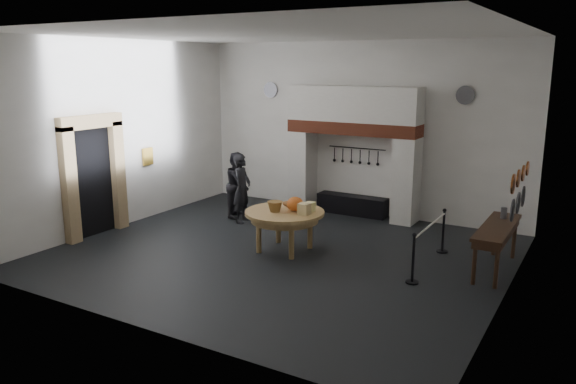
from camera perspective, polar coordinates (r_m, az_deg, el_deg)
The scene contains 39 objects.
floor at distance 11.94m, azimuth -0.80°, elevation -6.26°, with size 9.00×8.00×0.02m, color black.
ceiling at distance 11.30m, azimuth -0.88°, elevation 15.85°, with size 9.00×8.00×0.02m, color silver.
wall_back at distance 14.94m, azimuth 7.18°, elevation 6.39°, with size 9.00×0.02×4.50m, color white.
wall_front at distance 8.30m, azimuth -15.29°, elevation 0.84°, with size 9.00×0.02×4.50m, color white.
wall_left at distance 14.25m, azimuth -16.59°, elevation 5.64°, with size 0.02×8.00×4.50m, color white.
wall_right at distance 9.88m, azimuth 22.10°, elevation 2.22°, with size 0.02×8.00×4.50m, color white.
chimney_pier_left at distance 15.45m, azimuth 1.51°, elevation 2.28°, with size 0.55×0.70×2.15m, color silver.
chimney_pier_right at distance 14.28m, azimuth 11.93°, elevation 1.13°, with size 0.55×0.70×2.15m, color silver.
hearth_brick_band at distance 14.62m, azimuth 6.64°, elevation 6.49°, with size 3.50×0.72×0.32m, color #9E442B.
chimney_hood at distance 14.56m, azimuth 6.70°, elevation 8.88°, with size 3.50×0.70×0.90m, color silver.
iron_range at distance 15.05m, azimuth 6.55°, elevation -1.30°, with size 1.90×0.45×0.50m, color black.
utensil_rail at distance 14.93m, azimuth 7.01°, elevation 4.45°, with size 0.02×0.02×1.60m, color black.
door_recess at distance 13.72m, azimuth -19.27°, elevation 0.96°, with size 0.04×1.10×2.50m, color black.
door_jamb_near at distance 13.22m, azimuth -21.32°, elevation 0.57°, with size 0.22×0.30×2.60m, color tan.
door_jamb_far at distance 14.10m, azimuth -16.90°, elevation 1.63°, with size 0.22×0.30×2.60m, color tan.
door_lintel at distance 13.45m, azimuth -19.46°, elevation 6.76°, with size 0.22×1.70×0.30m, color tan.
wall_plaque at distance 14.85m, azimuth -14.06°, elevation 3.53°, with size 0.05×0.34×0.44m, color gold.
work_table at distance 11.90m, azimuth -0.34°, elevation -2.10°, with size 1.69×1.69×0.07m, color tan.
pumpkin at distance 11.83m, azimuth 0.73°, elevation -1.23°, with size 0.36×0.36×0.31m, color orange.
cheese_block_big at distance 11.57m, azimuth 1.66°, elevation -1.74°, with size 0.22×0.22×0.24m, color #DCC483.
cheese_block_small at distance 11.84m, azimuth 2.27°, elevation -1.50°, with size 0.18×0.18×0.20m, color #F7F094.
wicker_basket at distance 11.81m, azimuth -1.34°, elevation -1.49°, with size 0.32×0.32×0.22m, color #956136.
bread_loaf at distance 12.21m, azimuth 0.09°, elevation -1.22°, with size 0.31×0.18×0.13m, color olive.
visitor_near at distance 14.10m, azimuth -4.70°, elevation 0.36°, with size 0.63×0.41×1.73m, color black.
visitor_far at distance 14.65m, azimuth -5.09°, elevation 0.76°, with size 0.83×0.64×1.70m, color black.
side_table at distance 11.46m, azimuth 20.51°, elevation -3.37°, with size 0.55×2.20×0.06m, color #3A2015.
pewter_jug at distance 12.00m, azimuth 21.07°, elevation -2.01°, with size 0.12×0.12×0.22m, color #535459.
copper_pan_a at distance 10.14m, azimuth 21.91°, elevation 0.76°, with size 0.34×0.34×0.03m, color #C6662D.
copper_pan_b at distance 10.67m, azimuth 22.37°, elevation 1.29°, with size 0.32×0.32×0.03m, color #C6662D.
copper_pan_c at distance 11.21m, azimuth 22.78°, elevation 1.77°, with size 0.30×0.30×0.03m, color #C6662D.
copper_pan_d at distance 11.75m, azimuth 23.16°, elevation 2.21°, with size 0.28×0.28×0.03m, color #C6662D.
pewter_plate_left at distance 10.44m, azimuth 21.85°, elevation -1.73°, with size 0.40×0.40×0.03m, color #4C4C51.
pewter_plate_mid at distance 11.02m, azimuth 22.34°, elevation -1.03°, with size 0.40×0.40×0.03m, color #4C4C51.
pewter_plate_right at distance 11.60m, azimuth 22.78°, elevation -0.41°, with size 0.40×0.40×0.03m, color #4C4C51.
pewter_plate_back_left at distance 16.09m, azimuth -1.79°, elevation 10.33°, with size 0.44×0.44×0.03m, color #4C4C51.
pewter_plate_back_right at distance 13.99m, azimuth 17.57°, elevation 9.36°, with size 0.44×0.44×0.03m, color #4C4C51.
barrier_post_near at distance 10.50m, azimuth 12.60°, elevation -6.72°, with size 0.05×0.05×0.90m, color black.
barrier_post_far at distance 12.33m, azimuth 15.49°, elevation -3.92°, with size 0.05×0.05×0.90m, color black.
barrier_rope at distance 11.29m, azimuth 14.28°, elevation -3.28°, with size 0.04×0.04×2.00m, color silver.
Camera 1 is at (5.85, -9.65, 3.92)m, focal length 35.00 mm.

